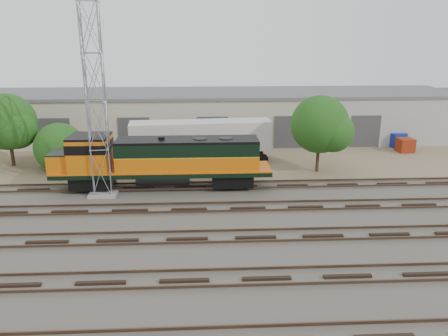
{
  "coord_description": "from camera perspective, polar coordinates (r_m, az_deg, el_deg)",
  "views": [
    {
      "loc": [
        0.99,
        -26.1,
        11.46
      ],
      "look_at": [
        2.49,
        4.0,
        2.2
      ],
      "focal_mm": 35.0,
      "sensor_mm": 36.0,
      "label": 1
    }
  ],
  "objects": [
    {
      "name": "dumpster_blue",
      "position": [
        49.9,
        21.58,
        3.48
      ],
      "size": [
        1.92,
        1.85,
        1.5
      ],
      "primitive_type": "cube",
      "rotation": [
        0.0,
        0.0,
        0.25
      ],
      "color": "navy",
      "rests_on": "ground"
    },
    {
      "name": "tree_west",
      "position": [
        42.97,
        -26.19,
        5.2
      ],
      "size": [
        5.25,
        5.0,
        6.54
      ],
      "color": "#382619",
      "rests_on": "ground"
    },
    {
      "name": "dirt_strip",
      "position": [
        42.68,
        -4.09,
        1.47
      ],
      "size": [
        80.0,
        16.0,
        0.02
      ],
      "primitive_type": "cube",
      "color": "#726047",
      "rests_on": "ground"
    },
    {
      "name": "tree_mid",
      "position": [
        40.69,
        -20.42,
        2.28
      ],
      "size": [
        4.6,
        4.38,
        4.38
      ],
      "color": "#382619",
      "rests_on": "ground"
    },
    {
      "name": "signal_tower",
      "position": [
        32.3,
        -16.32,
        7.83
      ],
      "size": [
        2.01,
        2.01,
        13.6
      ],
      "rotation": [
        0.0,
        0.0,
        0.12
      ],
      "color": "gray",
      "rests_on": "ground"
    },
    {
      "name": "tree_east",
      "position": [
        37.82,
        12.83,
        5.33
      ],
      "size": [
        5.15,
        4.9,
        6.62
      ],
      "color": "#382619",
      "rests_on": "ground"
    },
    {
      "name": "ground",
      "position": [
        28.52,
        -4.64,
        -6.67
      ],
      "size": [
        140.0,
        140.0,
        0.0
      ],
      "primitive_type": "plane",
      "color": "#47423A",
      "rests_on": "ground"
    },
    {
      "name": "warehouse",
      "position": [
        49.87,
        -3.93,
        6.87
      ],
      "size": [
        58.4,
        10.4,
        5.3
      ],
      "color": "#B9B19A",
      "rests_on": "ground"
    },
    {
      "name": "dumpster_red",
      "position": [
        47.84,
        22.61,
        2.75
      ],
      "size": [
        1.6,
        1.51,
        1.4
      ],
      "primitive_type": "cube",
      "rotation": [
        0.0,
        0.0,
        0.07
      ],
      "color": "maroon",
      "rests_on": "ground"
    },
    {
      "name": "tracks",
      "position": [
        25.77,
        -4.83,
        -9.2
      ],
      "size": [
        80.0,
        20.4,
        0.28
      ],
      "color": "black",
      "rests_on": "ground"
    },
    {
      "name": "locomotive",
      "position": [
        33.55,
        -8.56,
        1.04
      ],
      "size": [
        16.6,
        2.91,
        3.99
      ],
      "color": "black",
      "rests_on": "tracks"
    },
    {
      "name": "semi_trailer",
      "position": [
        40.02,
        -2.61,
        4.08
      ],
      "size": [
        12.91,
        3.55,
        3.92
      ],
      "rotation": [
        0.0,
        0.0,
        0.08
      ],
      "color": "silver",
      "rests_on": "ground"
    }
  ]
}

